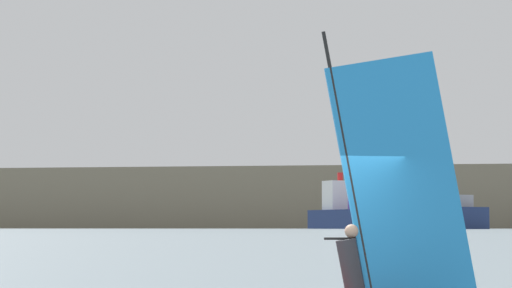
% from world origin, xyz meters
% --- Properties ---
extents(windsurfer, '(3.52, 2.10, 4.53)m').
position_xyz_m(windsurfer, '(0.72, 0.80, 1.24)').
color(windsurfer, red).
rests_on(windsurfer, ground_plane).
extents(cargo_ship, '(135.04, 144.32, 40.48)m').
position_xyz_m(cargo_ship, '(-97.87, 737.38, 10.07)').
color(cargo_ship, navy).
rests_on(cargo_ship, ground_plane).
extents(distant_headland, '(1386.36, 554.32, 53.02)m').
position_xyz_m(distant_headland, '(-91.34, 1131.04, 26.51)').
color(distant_headland, '#756B56').
rests_on(distant_headland, ground_plane).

